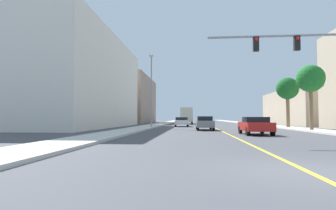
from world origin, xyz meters
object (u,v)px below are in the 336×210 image
(palm_far, at_px, (287,89))
(car_white, at_px, (182,122))
(traffic_signal_mast, at_px, (329,56))
(street_lamp, at_px, (151,87))
(car_gray, at_px, (205,123))
(delivery_truck, at_px, (187,116))
(palm_mid, at_px, (310,79))
(car_red, at_px, (255,125))

(palm_far, distance_m, car_white, 14.80)
(traffic_signal_mast, height_order, palm_far, traffic_signal_mast)
(traffic_signal_mast, relative_size, car_white, 2.25)
(street_lamp, relative_size, car_gray, 2.02)
(car_gray, bearing_deg, traffic_signal_mast, -64.68)
(street_lamp, bearing_deg, car_white, 56.02)
(street_lamp, xyz_separation_m, delivery_truck, (4.05, 21.62, -3.47))
(traffic_signal_mast, distance_m, street_lamp, 22.51)
(palm_mid, relative_size, delivery_truck, 0.74)
(street_lamp, height_order, car_red, street_lamp)
(palm_mid, height_order, car_gray, palm_mid)
(traffic_signal_mast, height_order, car_white, traffic_signal_mast)
(palm_far, bearing_deg, car_white, 158.65)
(car_red, bearing_deg, traffic_signal_mast, -63.50)
(traffic_signal_mast, xyz_separation_m, palm_far, (3.96, 18.65, 0.01))
(car_gray, xyz_separation_m, delivery_truck, (-2.45, 26.97, 0.96))
(palm_far, distance_m, car_red, 15.39)
(palm_mid, bearing_deg, street_lamp, 156.44)
(traffic_signal_mast, relative_size, street_lamp, 1.08)
(car_white, xyz_separation_m, car_red, (6.40, -18.34, -0.01))
(car_gray, height_order, delivery_truck, delivery_truck)
(palm_far, relative_size, car_red, 1.56)
(street_lamp, xyz_separation_m, palm_far, (16.89, 0.22, -0.39))
(delivery_truck, bearing_deg, traffic_signal_mast, -78.31)
(palm_mid, distance_m, car_white, 18.55)
(street_lamp, height_order, car_white, street_lamp)
(street_lamp, distance_m, car_white, 7.89)
(car_gray, height_order, car_red, car_gray)
(traffic_signal_mast, xyz_separation_m, car_gray, (-6.43, 13.08, -4.03))
(palm_mid, bearing_deg, palm_far, 87.43)
(traffic_signal_mast, xyz_separation_m, street_lamp, (-12.93, 18.43, 0.40))
(palm_mid, bearing_deg, delivery_truck, 113.43)
(palm_far, bearing_deg, palm_mid, -92.57)
(car_white, bearing_deg, street_lamp, -126.50)
(traffic_signal_mast, distance_m, palm_far, 19.06)
(traffic_signal_mast, relative_size, delivery_truck, 1.18)
(traffic_signal_mast, xyz_separation_m, car_white, (-9.29, 23.83, -4.06))
(palm_mid, distance_m, car_red, 9.67)
(palm_far, xyz_separation_m, delivery_truck, (-12.83, 21.40, -3.09))
(car_red, bearing_deg, car_white, 107.97)
(traffic_signal_mast, bearing_deg, palm_mid, 72.08)
(traffic_signal_mast, height_order, delivery_truck, traffic_signal_mast)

